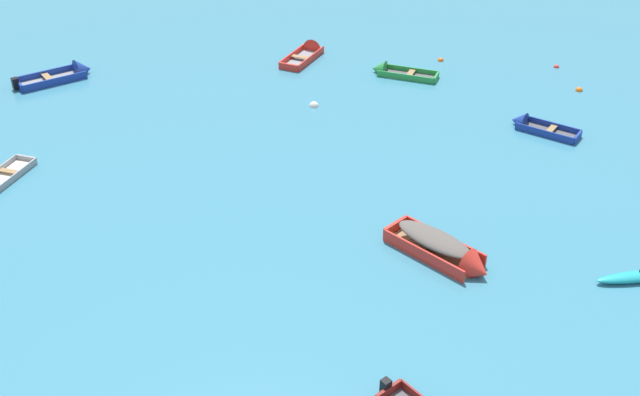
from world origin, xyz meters
name	(u,v)px	position (x,y,z in m)	size (l,w,h in m)	color
rowboat_red_cluster_inner	(448,252)	(3.49, 18.32, 0.37)	(3.22, 4.07, 1.20)	#99754C
rowboat_deep_blue_near_right	(531,125)	(10.90, 27.10, 0.15)	(2.85, 2.98, 0.95)	#4C4C51
rowboat_green_far_left	(390,71)	(6.45, 34.67, 0.15)	(3.53, 2.80, 1.00)	#4C4C51
rowboat_red_outer_right	(310,51)	(2.82, 38.43, 0.17)	(3.17, 3.64, 1.11)	gray
rowboat_deep_blue_outer_left	(69,74)	(-10.30, 37.98, 0.19)	(4.10, 2.70, 1.26)	gray
mooring_buoy_central	(556,67)	(15.61, 33.60, 0.00)	(0.30, 0.30, 0.30)	red
mooring_buoy_midfield	(441,61)	(9.76, 35.89, 0.00)	(0.35, 0.35, 0.35)	orange
mooring_buoy_trailing	(579,91)	(15.25, 30.49, 0.00)	(0.38, 0.38, 0.38)	orange
mooring_buoy_far_field	(314,106)	(1.61, 31.65, 0.00)	(0.47, 0.47, 0.47)	silver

